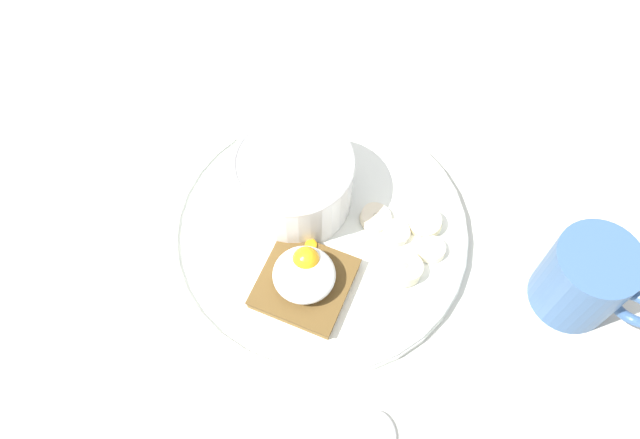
{
  "coord_description": "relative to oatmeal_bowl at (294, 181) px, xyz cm",
  "views": [
    {
      "loc": [
        2.85,
        -29.72,
        58.93
      ],
      "look_at": [
        0.0,
        0.0,
        5.0
      ],
      "focal_mm": 35.0,
      "sensor_mm": 36.0,
      "label": 1
    }
  ],
  "objects": [
    {
      "name": "banana_slice_left",
      "position": [
        11.58,
        -7.33,
        -2.64
      ],
      "size": [
        4.88,
        4.92,
        1.93
      ],
      "color": "beige",
      "rests_on": "plate"
    },
    {
      "name": "banana_slice_front",
      "position": [
        10.62,
        -3.59,
        -2.91
      ],
      "size": [
        3.6,
        3.55,
        1.27
      ],
      "color": "#FCE4C9",
      "rests_on": "plate"
    },
    {
      "name": "plate",
      "position": [
        2.95,
        -3.35,
        -3.68
      ],
      "size": [
        30.14,
        30.14,
        1.6
      ],
      "color": "white",
      "rests_on": "ground_plane"
    },
    {
      "name": "oatmeal_bowl",
      "position": [
        0.0,
        0.0,
        0.0
      ],
      "size": [
        11.99,
        11.99,
        7.07
      ],
      "color": "white",
      "rests_on": "plate"
    },
    {
      "name": "coffee_mug",
      "position": [
        27.85,
        -8.06,
        0.01
      ],
      "size": [
        10.21,
        8.34,
        8.72
      ],
      "color": "#3A5C8B",
      "rests_on": "ground_plane"
    },
    {
      "name": "banana_slice_back",
      "position": [
        8.47,
        -1.82,
        -2.89
      ],
      "size": [
        3.31,
        3.21,
        1.43
      ],
      "color": "#F3E3BF",
      "rests_on": "plate"
    },
    {
      "name": "banana_slice_right",
      "position": [
        14.16,
        -4.85,
        -2.99
      ],
      "size": [
        3.91,
        3.89,
        1.12
      ],
      "color": "beige",
      "rests_on": "plate"
    },
    {
      "name": "ground_plane",
      "position": [
        2.95,
        -3.35,
        -5.48
      ],
      "size": [
        120.0,
        120.0,
        2.0
      ],
      "primitive_type": "cube",
      "color": "beige",
      "rests_on": "ground"
    },
    {
      "name": "banana_slice_inner",
      "position": [
        13.52,
        -2.01,
        -2.77
      ],
      "size": [
        4.41,
        4.32,
        1.67
      ],
      "color": "#F2E7B0",
      "rests_on": "plate"
    },
    {
      "name": "toast_slice",
      "position": [
        2.08,
        -9.74,
        -2.74
      ],
      "size": [
        10.6,
        10.6,
        1.3
      ],
      "color": "brown",
      "rests_on": "plate"
    },
    {
      "name": "poached_egg",
      "position": [
        2.09,
        -9.55,
        -0.63
      ],
      "size": [
        5.92,
        7.42,
        3.62
      ],
      "color": "white",
      "rests_on": "toast_slice"
    }
  ]
}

